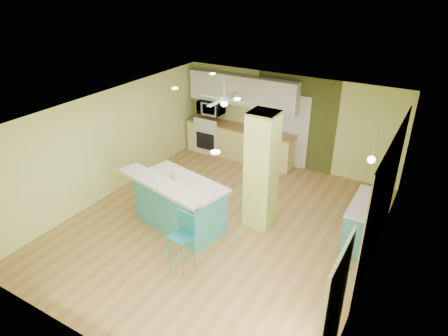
{
  "coord_description": "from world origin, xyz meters",
  "views": [
    {
      "loc": [
        3.62,
        -6.06,
        4.91
      ],
      "look_at": [
        -0.17,
        0.4,
        1.15
      ],
      "focal_mm": 32.0,
      "sensor_mm": 36.0,
      "label": 1
    }
  ],
  "objects_px": {
    "side_counter": "(364,222)",
    "peninsula": "(179,203)",
    "fruit_bowl": "(254,130)",
    "canister": "(176,175)",
    "bar_stool": "(184,233)"
  },
  "relations": [
    {
      "from": "fruit_bowl",
      "to": "side_counter",
      "type": "bearing_deg",
      "value": -31.29
    },
    {
      "from": "side_counter",
      "to": "fruit_bowl",
      "type": "distance_m",
      "value": 4.12
    },
    {
      "from": "bar_stool",
      "to": "fruit_bowl",
      "type": "xyz_separation_m",
      "value": [
        -0.89,
        4.56,
        0.23
      ]
    },
    {
      "from": "bar_stool",
      "to": "canister",
      "type": "relative_size",
      "value": 6.46
    },
    {
      "from": "fruit_bowl",
      "to": "canister",
      "type": "bearing_deg",
      "value": -91.84
    },
    {
      "from": "fruit_bowl",
      "to": "canister",
      "type": "height_order",
      "value": "canister"
    },
    {
      "from": "peninsula",
      "to": "side_counter",
      "type": "xyz_separation_m",
      "value": [
        3.45,
        1.42,
        -0.11
      ]
    },
    {
      "from": "fruit_bowl",
      "to": "canister",
      "type": "relative_size",
      "value": 1.77
    },
    {
      "from": "bar_stool",
      "to": "side_counter",
      "type": "bearing_deg",
      "value": 49.8
    },
    {
      "from": "fruit_bowl",
      "to": "peninsula",
      "type": "bearing_deg",
      "value": -89.34
    },
    {
      "from": "side_counter",
      "to": "fruit_bowl",
      "type": "bearing_deg",
      "value": 148.71
    },
    {
      "from": "side_counter",
      "to": "peninsula",
      "type": "bearing_deg",
      "value": -157.65
    },
    {
      "from": "peninsula",
      "to": "side_counter",
      "type": "relative_size",
      "value": 1.68
    },
    {
      "from": "peninsula",
      "to": "bar_stool",
      "type": "distance_m",
      "value": 1.34
    },
    {
      "from": "peninsula",
      "to": "side_counter",
      "type": "bearing_deg",
      "value": 34.63
    }
  ]
}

